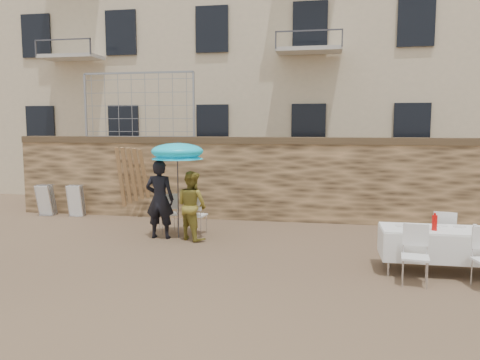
% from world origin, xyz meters
% --- Properties ---
extents(ground, '(80.00, 80.00, 0.00)m').
position_xyz_m(ground, '(0.00, 0.00, 0.00)').
color(ground, brown).
rests_on(ground, ground).
extents(stone_wall, '(13.00, 0.50, 2.20)m').
position_xyz_m(stone_wall, '(0.00, 5.00, 1.10)').
color(stone_wall, olive).
rests_on(stone_wall, ground).
extents(apartment_building, '(20.00, 8.00, 15.00)m').
position_xyz_m(apartment_building, '(0.00, 12.00, 7.50)').
color(apartment_building, '#C0AE8B').
rests_on(apartment_building, ground).
extents(chain_link_fence, '(3.20, 0.06, 1.80)m').
position_xyz_m(chain_link_fence, '(-3.00, 5.00, 3.10)').
color(chain_link_fence, gray).
rests_on(chain_link_fence, stone_wall).
extents(man_suit, '(0.66, 0.45, 1.78)m').
position_xyz_m(man_suit, '(-1.49, 2.46, 0.89)').
color(man_suit, black).
rests_on(man_suit, ground).
extents(woman_dress, '(0.95, 0.89, 1.55)m').
position_xyz_m(woman_dress, '(-0.74, 2.46, 0.77)').
color(woman_dress, gold).
rests_on(woman_dress, ground).
extents(umbrella, '(1.22, 1.22, 2.02)m').
position_xyz_m(umbrella, '(-1.09, 2.56, 1.91)').
color(umbrella, '#3F3F44').
rests_on(umbrella, ground).
extents(couple_chair_left, '(0.66, 0.66, 0.96)m').
position_xyz_m(couple_chair_left, '(-1.49, 3.01, 0.48)').
color(couple_chair_left, white).
rests_on(couple_chair_left, ground).
extents(couple_chair_right, '(0.54, 0.54, 0.96)m').
position_xyz_m(couple_chair_right, '(-0.79, 3.01, 0.48)').
color(couple_chair_right, white).
rests_on(couple_chair_right, ground).
extents(banquet_table, '(2.10, 0.85, 0.78)m').
position_xyz_m(banquet_table, '(4.22, 0.94, 0.73)').
color(banquet_table, white).
rests_on(banquet_table, ground).
extents(soda_bottle, '(0.09, 0.09, 0.26)m').
position_xyz_m(soda_bottle, '(4.02, 0.79, 0.91)').
color(soda_bottle, red).
rests_on(soda_bottle, banquet_table).
extents(table_chair_front_left, '(0.54, 0.54, 0.96)m').
position_xyz_m(table_chair_front_left, '(3.62, 0.19, 0.48)').
color(table_chair_front_left, white).
rests_on(table_chair_front_left, ground).
extents(table_chair_back, '(0.59, 0.59, 0.96)m').
position_xyz_m(table_chair_back, '(4.42, 1.74, 0.48)').
color(table_chair_back, white).
rests_on(table_chair_back, ground).
extents(chair_stack_left, '(0.46, 0.40, 0.92)m').
position_xyz_m(chair_stack_left, '(-5.59, 4.51, 0.46)').
color(chair_stack_left, white).
rests_on(chair_stack_left, ground).
extents(chair_stack_right, '(0.46, 0.32, 0.92)m').
position_xyz_m(chair_stack_right, '(-4.69, 4.51, 0.46)').
color(chair_stack_right, white).
rests_on(chair_stack_right, ground).
extents(wood_planks, '(0.70, 0.20, 2.00)m').
position_xyz_m(wood_planks, '(-3.09, 4.58, 1.00)').
color(wood_planks, '#A37749').
rests_on(wood_planks, ground).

